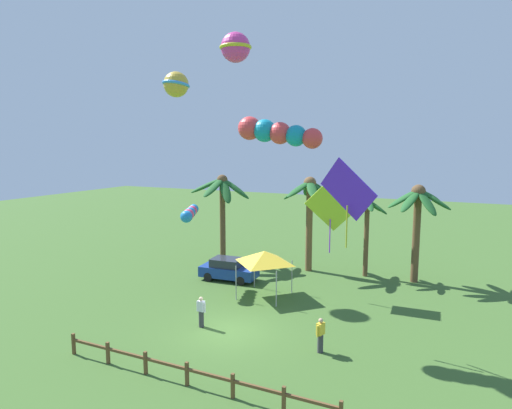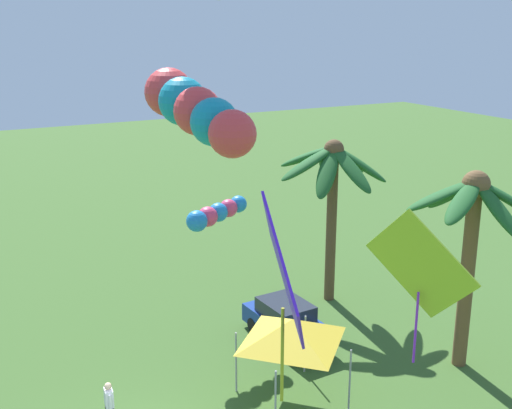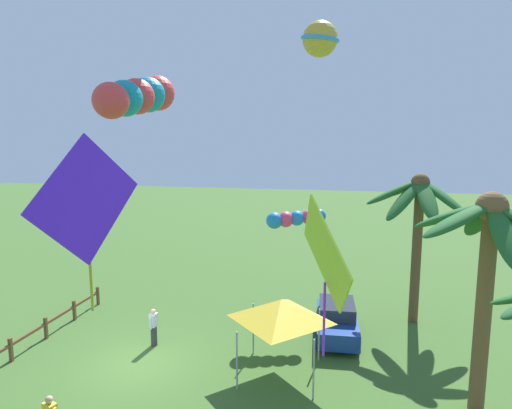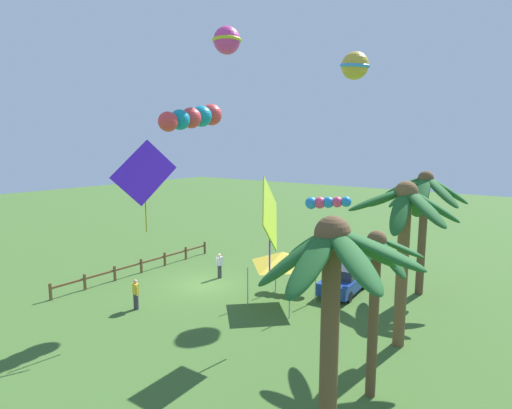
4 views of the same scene
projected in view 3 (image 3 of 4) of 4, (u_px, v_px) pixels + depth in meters
The scene contains 12 objects.
ground_plane at pixel (139, 364), 16.54m from camera, with size 120.00×120.00×0.00m, color #3D6028.
palm_tree_0 at pixel (419, 206), 19.67m from camera, with size 4.54×4.68×7.01m.
palm_tree_1 at pixel (488, 247), 12.98m from camera, with size 4.07×4.32×6.99m.
rail_fence at pixel (11, 347), 16.64m from camera, with size 12.07×0.12×0.95m.
parked_car_0 at pixel (337, 320), 18.77m from camera, with size 4.01×1.96×1.51m.
spectator_0 at pixel (154, 327), 17.91m from camera, with size 0.55×0.26×1.59m.
festival_tent at pixel (281, 310), 15.46m from camera, with size 2.86×2.86×2.85m.
kite_tube_0 at pixel (294, 218), 20.20m from camera, with size 1.47×2.72×0.88m.
kite_diamond_1 at pixel (326, 256), 11.22m from camera, with size 2.89×1.41×4.37m.
kite_diamond_2 at pixel (86, 200), 9.95m from camera, with size 2.89×1.13×4.21m.
kite_tube_3 at pixel (140, 96), 12.95m from camera, with size 4.21×1.19×1.57m.
kite_ball_4 at pixel (320, 39), 20.21m from camera, with size 2.53×2.53×1.65m.
Camera 3 is at (14.18, 7.61, 8.49)m, focal length 30.32 mm.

